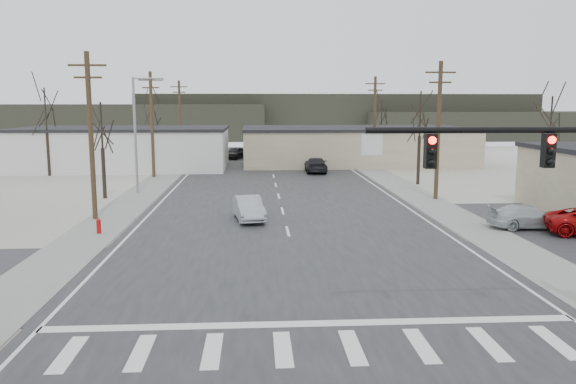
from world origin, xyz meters
name	(u,v)px	position (x,y,z in m)	size (l,w,h in m)	color
ground	(299,276)	(0.00, 0.00, 0.00)	(140.00, 140.00, 0.00)	white
main_road	(282,208)	(0.00, 15.00, 0.02)	(18.00, 110.00, 0.05)	#242427
cross_road	(299,275)	(0.00, 0.00, 0.02)	(90.00, 10.00, 0.04)	#242427
sidewalk_left	(138,198)	(-10.60, 20.00, 0.03)	(3.00, 90.00, 0.06)	gray
sidewalk_right	(416,195)	(10.60, 20.00, 0.03)	(3.00, 90.00, 0.06)	gray
fire_hydrant	(99,226)	(-10.20, 8.00, 0.45)	(0.24, 0.24, 0.87)	#A50C0C
building_left_far	(125,148)	(-16.00, 40.00, 2.26)	(22.30, 12.30, 4.50)	silver
building_right_far	(354,145)	(10.00, 44.00, 2.15)	(26.30, 14.30, 4.30)	#BCB090
upole_left_b	(91,134)	(-11.50, 12.00, 5.22)	(2.20, 0.30, 10.00)	#463820
upole_left_c	(152,123)	(-11.50, 32.00, 5.22)	(2.20, 0.30, 10.00)	#463820
upole_left_d	(180,118)	(-11.50, 52.00, 5.22)	(2.20, 0.30, 10.00)	#463820
upole_right_a	(438,128)	(11.50, 18.00, 5.22)	(2.20, 0.30, 10.00)	#463820
upole_right_b	(374,120)	(11.50, 40.00, 5.22)	(2.20, 0.30, 10.00)	#463820
streetlight_main	(138,129)	(-10.80, 22.00, 5.09)	(2.40, 0.25, 9.00)	gray
tree_left_near	(102,128)	(-13.00, 20.00, 5.23)	(3.30, 3.30, 7.35)	#2C251A
tree_right_mid	(420,116)	(12.50, 26.00, 5.93)	(3.74, 3.74, 8.33)	#2C251A
tree_left_far	(152,110)	(-14.00, 46.00, 6.28)	(3.96, 3.96, 8.82)	#2C251A
tree_right_far	(382,115)	(15.00, 52.00, 5.58)	(3.52, 3.52, 7.84)	#2C251A
tree_lot	(551,122)	(22.00, 22.00, 5.58)	(3.52, 3.52, 7.84)	#2C251A
tree_left_mid	(46,111)	(-22.00, 34.00, 6.28)	(3.96, 3.96, 8.82)	#2C251A
hill_left	(87,122)	(-35.00, 92.00, 3.50)	(70.00, 18.00, 7.00)	#333026
hill_center	(335,116)	(15.00, 96.00, 4.50)	(80.00, 18.00, 9.00)	#333026
hill_right	(509,125)	(50.00, 90.00, 2.75)	(60.00, 18.00, 5.50)	#333026
sedan_crossing	(249,208)	(-2.18, 11.28, 0.75)	(1.49, 4.28, 1.41)	#9FA4A9
car_far_a	(316,165)	(4.43, 34.97, 0.80)	(2.12, 5.22, 1.52)	black
car_far_b	(235,153)	(-4.35, 50.12, 0.80)	(1.79, 4.45, 1.52)	black
car_parked_silver	(528,217)	(13.55, 8.04, 0.68)	(1.81, 4.46, 1.29)	#ADB5B8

